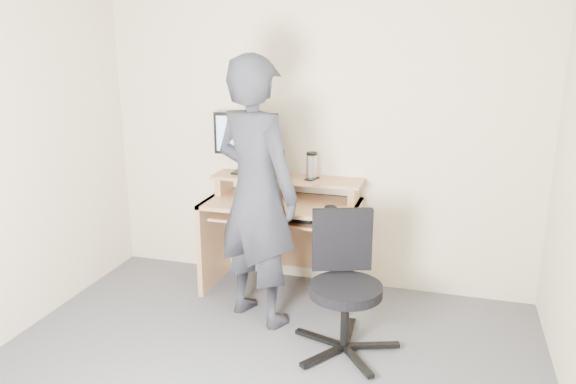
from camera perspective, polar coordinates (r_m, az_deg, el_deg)
The scene contains 12 objects.
back_wall at distance 4.47m, azimuth 2.90°, elevation 6.02°, with size 3.50×0.02×2.50m, color beige.
desk at distance 4.49m, azimuth -0.37°, elevation -3.19°, with size 1.20×0.60×0.91m.
monitor at distance 4.52m, azimuth -4.28°, elevation 5.54°, with size 0.52×0.15×0.50m.
external_drive at distance 4.46m, azimuth -0.89°, elevation 2.86°, with size 0.07×0.13×0.20m, color black.
travel_mug at distance 4.40m, azimuth 2.42°, elevation 2.60°, with size 0.08×0.08×0.19m, color #AFAFB4.
smartphone at distance 4.39m, azimuth 2.43°, elevation 1.37°, with size 0.07×0.13×0.01m, color black.
charger at distance 4.46m, azimuth -4.22°, elevation 1.75°, with size 0.04×0.04×0.04m, color black.
headphones at distance 4.58m, azimuth -2.91°, elevation 2.02°, with size 0.16×0.16×0.02m, color silver.
keyboard at distance 4.28m, azimuth -0.37°, elevation -2.46°, with size 0.46×0.18×0.03m, color black.
mouse at distance 4.16m, azimuth 4.35°, elevation -1.57°, with size 0.10×0.06×0.04m, color black.
office_chair at distance 3.67m, azimuth 5.74°, elevation -8.74°, with size 0.71×0.68×0.89m.
person at distance 3.89m, azimuth -3.24°, elevation -0.09°, with size 0.69×0.45×1.89m, color black.
Camera 1 is at (1.01, -2.54, 2.00)m, focal length 35.00 mm.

